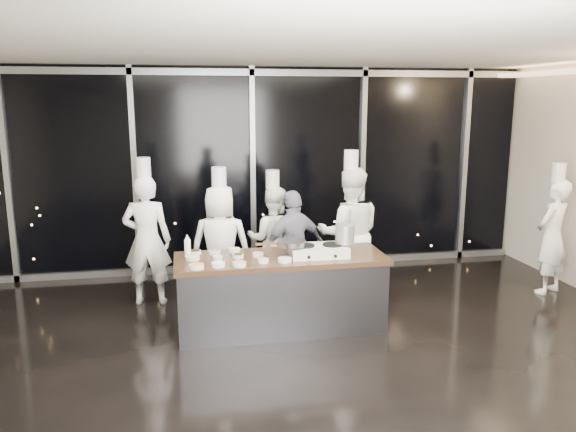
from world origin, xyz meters
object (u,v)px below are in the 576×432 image
at_px(stove, 319,250).
at_px(chef_left, 221,245).
at_px(frying_pan, 291,243).
at_px(chef_side, 552,235).
at_px(chef_center, 273,239).
at_px(guest, 294,248).
at_px(stock_pot, 345,234).
at_px(chef_right, 349,233).
at_px(demo_counter, 281,292).
at_px(chef_far_left, 147,239).

height_order(stove, chef_left, chef_left).
xyz_separation_m(frying_pan, chef_side, (3.85, 0.62, -0.23)).
distance_m(chef_center, guest, 0.57).
bearing_deg(stove, stock_pot, 1.50).
bearing_deg(chef_right, guest, 13.68).
bearing_deg(frying_pan, stock_pot, 1.37).
bearing_deg(guest, chef_right, 163.32).
xyz_separation_m(chef_left, chef_right, (1.74, -0.08, 0.09)).
relative_size(demo_counter, frying_pan, 4.16).
relative_size(stove, chef_far_left, 0.35).
height_order(demo_counter, frying_pan, frying_pan).
bearing_deg(chef_side, demo_counter, -19.47).
relative_size(chef_far_left, chef_side, 1.06).
height_order(guest, chef_right, chef_right).
distance_m(stove, chef_left, 1.49).
distance_m(frying_pan, chef_right, 1.37).
height_order(chef_far_left, chef_right, chef_right).
bearing_deg(guest, chef_center, -90.58).
relative_size(demo_counter, chef_left, 1.33).
bearing_deg(frying_pan, chef_right, 45.88).
height_order(demo_counter, chef_center, chef_center).
xyz_separation_m(chef_left, chef_side, (4.59, -0.40, 0.01)).
distance_m(stove, guest, 0.92).
bearing_deg(stove, demo_counter, 173.90).
distance_m(frying_pan, stock_pot, 0.65).
relative_size(stove, chef_center, 0.39).
height_order(chef_center, chef_side, chef_side).
relative_size(demo_counter, chef_center, 1.41).
bearing_deg(demo_counter, chef_right, 38.37).
distance_m(stock_pot, chef_far_left, 2.68).
height_order(chef_far_left, chef_center, chef_far_left).
bearing_deg(stove, frying_pan, -178.76).
bearing_deg(chef_side, chef_left, -32.44).
distance_m(stove, frying_pan, 0.35).
bearing_deg(frying_pan, demo_counter, 153.67).
bearing_deg(stock_pot, chef_far_left, 151.53).
distance_m(demo_counter, frying_pan, 0.63).
relative_size(frying_pan, chef_center, 0.34).
xyz_separation_m(chef_center, chef_side, (3.83, -0.80, 0.07)).
relative_size(frying_pan, chef_left, 0.32).
xyz_separation_m(stove, chef_center, (-0.31, 1.43, -0.19)).
height_order(demo_counter, chef_far_left, chef_far_left).
bearing_deg(stock_pot, demo_counter, 174.30).
relative_size(frying_pan, stock_pot, 2.65).
bearing_deg(guest, frying_pan, 55.91).
relative_size(frying_pan, chef_right, 0.29).
relative_size(stove, stock_pot, 3.07).
xyz_separation_m(stock_pot, chef_right, (0.35, 0.95, -0.23)).
height_order(demo_counter, chef_right, chef_right).
xyz_separation_m(stock_pot, chef_center, (-0.62, 1.44, -0.38)).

